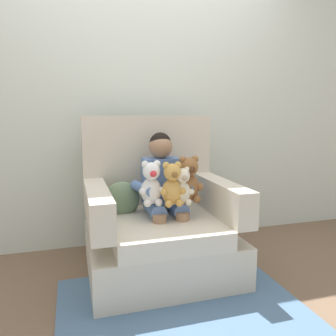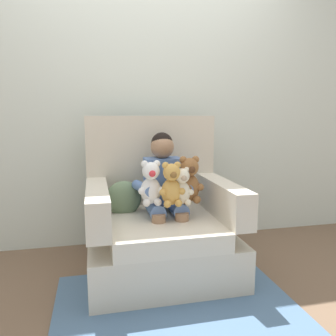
% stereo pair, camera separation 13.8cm
% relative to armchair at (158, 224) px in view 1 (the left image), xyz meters
% --- Properties ---
extents(ground_plane, '(8.00, 8.00, 0.00)m').
position_rel_armchair_xyz_m(ground_plane, '(0.00, -0.06, -0.34)').
color(ground_plane, brown).
extents(back_wall, '(6.00, 0.10, 2.60)m').
position_rel_armchair_xyz_m(back_wall, '(0.00, 0.64, 0.96)').
color(back_wall, silver).
rests_on(back_wall, ground).
extents(floor_rug, '(1.41, 1.48, 0.01)m').
position_rel_armchair_xyz_m(floor_rug, '(0.00, -0.75, -0.34)').
color(floor_rug, slate).
rests_on(floor_rug, ground).
extents(armchair, '(1.00, 0.91, 1.11)m').
position_rel_armchair_xyz_m(armchair, '(0.00, 0.00, 0.00)').
color(armchair, beige).
rests_on(armchair, ground).
extents(seated_child, '(0.45, 0.39, 0.82)m').
position_rel_armchair_xyz_m(seated_child, '(0.04, 0.01, 0.29)').
color(seated_child, '#597AB7').
rests_on(seated_child, armchair).
extents(plush_white, '(0.18, 0.15, 0.30)m').
position_rel_armchair_xyz_m(plush_white, '(-0.08, -0.13, 0.32)').
color(plush_white, white).
rests_on(plush_white, armchair).
extents(plush_brown, '(0.19, 0.16, 0.32)m').
position_rel_armchair_xyz_m(plush_brown, '(0.19, -0.12, 0.33)').
color(plush_brown, brown).
rests_on(plush_brown, armchair).
extents(plush_cream, '(0.15, 0.12, 0.26)m').
position_rel_armchair_xyz_m(plush_cream, '(0.12, -0.17, 0.30)').
color(plush_cream, silver).
rests_on(plush_cream, armchair).
extents(plush_honey, '(0.17, 0.14, 0.29)m').
position_rel_armchair_xyz_m(plush_honey, '(0.05, -0.18, 0.32)').
color(plush_honey, gold).
rests_on(plush_honey, armchair).
extents(throw_pillow, '(0.26, 0.13, 0.26)m').
position_rel_armchair_xyz_m(throw_pillow, '(-0.24, 0.11, 0.17)').
color(throw_pillow, slate).
rests_on(throw_pillow, armchair).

